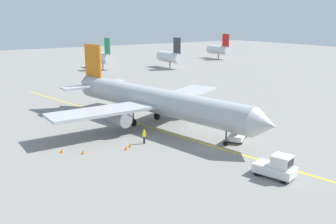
# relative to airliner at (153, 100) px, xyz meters

# --- Properties ---
(ground_plane) EXTENTS (300.00, 300.00, 0.00)m
(ground_plane) POSITION_rel_airliner_xyz_m (1.28, -11.24, -3.42)
(ground_plane) COLOR gray
(taxi_line_yellow) EXTENTS (16.48, 78.41, 0.01)m
(taxi_line_yellow) POSITION_rel_airliner_xyz_m (0.11, -6.24, -3.41)
(taxi_line_yellow) COLOR yellow
(taxi_line_yellow) RESTS_ON ground
(airliner) EXTENTS (28.02, 35.12, 10.10)m
(airliner) POSITION_rel_airliner_xyz_m (0.00, 0.00, 0.00)
(airliner) COLOR #B2B5BA
(airliner) RESTS_ON ground
(pushback_tug) EXTENTS (2.81, 3.98, 2.20)m
(pushback_tug) POSITION_rel_airliner_xyz_m (0.40, -20.66, -2.42)
(pushback_tug) COLOR silver
(pushback_tug) RESTS_ON ground
(baggage_tug_near_wing) EXTENTS (2.50, 1.51, 2.10)m
(baggage_tug_near_wing) POSITION_rel_airliner_xyz_m (11.11, -8.86, -2.49)
(baggage_tug_near_wing) COLOR silver
(baggage_tug_near_wing) RESTS_ON ground
(baggage_tug_by_cargo_door) EXTENTS (2.41, 2.72, 2.10)m
(baggage_tug_by_cargo_door) POSITION_rel_airliner_xyz_m (10.20, 0.22, -2.49)
(baggage_tug_by_cargo_door) COLOR silver
(baggage_tug_by_cargo_door) RESTS_ON ground
(belt_loader_forward_hold) EXTENTS (4.87, 3.79, 2.59)m
(belt_loader_forward_hold) POSITION_rel_airliner_xyz_m (4.92, -11.17, -2.64)
(belt_loader_forward_hold) COLOR silver
(belt_loader_forward_hold) RESTS_ON ground
(ground_crew_marshaller) EXTENTS (0.36, 0.24, 1.70)m
(ground_crew_marshaller) POSITION_rel_airliner_xyz_m (-4.88, -6.07, -2.51)
(ground_crew_marshaller) COLOR #26262D
(ground_crew_marshaller) RESTS_ON ground
(safety_cone_nose_left) EXTENTS (0.36, 0.36, 0.44)m
(safety_cone_nose_left) POSITION_rel_airliner_xyz_m (-11.92, -5.29, -3.20)
(safety_cone_nose_left) COLOR orange
(safety_cone_nose_left) RESTS_ON ground
(safety_cone_nose_right) EXTENTS (0.36, 0.36, 0.44)m
(safety_cone_nose_right) POSITION_rel_airliner_xyz_m (-6.76, -6.16, -3.20)
(safety_cone_nose_right) COLOR orange
(safety_cone_nose_right) RESTS_ON ground
(safety_cone_wingtip_left) EXTENTS (0.36, 0.36, 0.44)m
(safety_cone_wingtip_left) POSITION_rel_airliner_xyz_m (-13.66, -3.65, -3.20)
(safety_cone_wingtip_left) COLOR orange
(safety_cone_wingtip_left) RESTS_ON ground
(safety_cone_wingtip_right) EXTENTS (0.36, 0.36, 0.44)m
(safety_cone_wingtip_right) POSITION_rel_airliner_xyz_m (-7.54, -6.75, -3.20)
(safety_cone_wingtip_right) COLOR orange
(safety_cone_wingtip_right) RESTS_ON ground
(safety_cone_tail_area) EXTENTS (0.36, 0.36, 0.44)m
(safety_cone_tail_area) POSITION_rel_airliner_xyz_m (1.14, 1.54, -3.20)
(safety_cone_tail_area) COLOR orange
(safety_cone_tail_area) RESTS_ON ground
(distant_aircraft_mid_left) EXTENTS (3.00, 10.10, 8.80)m
(distant_aircraft_mid_left) POSITION_rel_airliner_xyz_m (18.10, 56.71, -0.20)
(distant_aircraft_mid_left) COLOR silver
(distant_aircraft_mid_left) RESTS_ON ground
(distant_aircraft_mid_right) EXTENTS (3.00, 10.10, 8.80)m
(distant_aircraft_mid_right) POSITION_rel_airliner_xyz_m (34.87, 47.14, -0.20)
(distant_aircraft_mid_right) COLOR silver
(distant_aircraft_mid_right) RESTS_ON ground
(distant_aircraft_far_right) EXTENTS (3.00, 10.10, 8.80)m
(distant_aircraft_far_right) POSITION_rel_airliner_xyz_m (63.39, 58.30, -0.20)
(distant_aircraft_far_right) COLOR silver
(distant_aircraft_far_right) RESTS_ON ground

